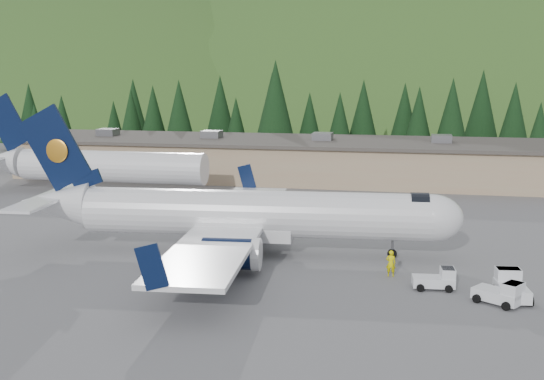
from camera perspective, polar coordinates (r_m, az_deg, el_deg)
The scene contains 10 objects.
ground at distance 52.91m, azimuth -1.34°, elevation -5.37°, with size 600.00×600.00×0.00m, color #57575C.
airliner at distance 52.35m, azimuth -2.45°, elevation -2.10°, with size 34.56×32.45×11.46m.
second_airliner at distance 81.20m, azimuth -15.07°, elevation 2.05°, with size 27.50×11.00×10.05m.
baggage_tug_a at distance 45.75m, azimuth 13.67°, elevation -7.28°, with size 2.79×1.84×1.42m.
baggage_tug_b at distance 43.81m, azimuth 18.68°, elevation -8.24°, with size 3.16×2.79×1.52m.
baggage_tug_c at distance 45.15m, azimuth 19.35°, elevation -7.62°, with size 2.28×3.38×1.71m.
terminal_building at distance 89.98m, azimuth 1.07°, elevation 2.67°, with size 71.00×17.00×6.10m.
ramp_worker at distance 47.74m, azimuth 9.91°, elevation -6.06°, with size 0.67×0.44×1.84m, color #E3D703.
tree_line at distance 111.48m, azimuth 3.85°, elevation 6.33°, with size 110.74×19.25×14.51m.
hills at distance 277.80m, azimuth 20.08°, elevation -11.12°, with size 614.00×330.00×300.00m.
Camera 1 is at (11.70, -49.69, 13.91)m, focal length 45.00 mm.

